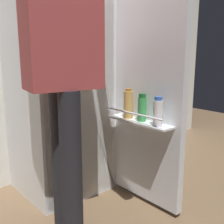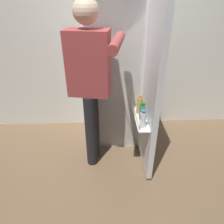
{
  "view_description": "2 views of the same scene",
  "coord_description": "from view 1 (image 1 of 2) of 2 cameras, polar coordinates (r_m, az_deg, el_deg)",
  "views": [
    {
      "loc": [
        -1.05,
        -1.26,
        1.04
      ],
      "look_at": [
        -0.01,
        -0.06,
        0.7
      ],
      "focal_mm": 45.4,
      "sensor_mm": 36.0,
      "label": 1
    },
    {
      "loc": [
        -0.12,
        -1.82,
        1.71
      ],
      "look_at": [
        -0.04,
        -0.05,
        0.68
      ],
      "focal_mm": 33.4,
      "sensor_mm": 36.0,
      "label": 2
    }
  ],
  "objects": [
    {
      "name": "person",
      "position": [
        1.54,
        -9.56,
        10.82
      ],
      "size": [
        0.54,
        0.75,
        1.68
      ],
      "color": "black",
      "rests_on": "ground_plane"
    },
    {
      "name": "ground_plane",
      "position": [
        1.94,
        -1.04,
        -20.09
      ],
      "size": [
        6.84,
        6.84,
        0.0
      ],
      "primitive_type": "plane",
      "color": "brown"
    },
    {
      "name": "refrigerator",
      "position": [
        2.06,
        -9.43,
        6.72
      ],
      "size": [
        0.65,
        1.15,
        1.69
      ],
      "color": "silver",
      "rests_on": "ground_plane"
    },
    {
      "name": "kitchen_wall",
      "position": [
        2.39,
        -15.62,
        18.61
      ],
      "size": [
        4.4,
        0.1,
        2.64
      ],
      "primitive_type": "cube",
      "color": "silver",
      "rests_on": "ground_plane"
    }
  ]
}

